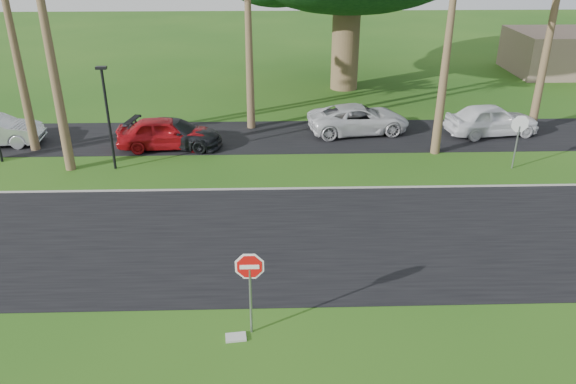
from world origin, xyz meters
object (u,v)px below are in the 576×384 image
(car_minivan, at_px, (359,119))
(car_dark, at_px, (175,134))
(stop_sign_near, at_px, (250,277))
(stop_sign_far, at_px, (519,131))
(car_red, at_px, (165,133))
(car_pickup, at_px, (492,120))

(car_minivan, bearing_deg, car_dark, 92.92)
(car_minivan, bearing_deg, stop_sign_near, 154.08)
(stop_sign_far, height_order, car_minivan, stop_sign_far)
(stop_sign_near, xyz_separation_m, car_red, (-4.63, 14.03, -1.00))
(stop_sign_near, relative_size, car_pickup, 0.55)
(car_pickup, bearing_deg, car_red, 86.91)
(car_dark, bearing_deg, stop_sign_far, -90.86)
(car_red, bearing_deg, car_minivan, -81.85)
(car_dark, bearing_deg, car_minivan, -68.38)
(stop_sign_near, height_order, car_minivan, stop_sign_near)
(car_red, xyz_separation_m, car_pickup, (16.71, 1.44, 0.04))
(car_minivan, xyz_separation_m, car_pickup, (6.88, -0.54, 0.07))
(stop_sign_far, distance_m, car_dark, 16.03)
(car_dark, relative_size, car_pickup, 0.98)
(stop_sign_far, height_order, car_red, stop_sign_far)
(car_red, bearing_deg, stop_sign_far, -103.90)
(stop_sign_far, relative_size, car_red, 0.58)
(car_dark, xyz_separation_m, car_minivan, (9.36, 1.80, 0.06))
(stop_sign_far, relative_size, car_pickup, 0.55)
(car_red, relative_size, car_pickup, 0.95)
(car_minivan, distance_m, car_pickup, 6.90)
(car_dark, bearing_deg, car_pickup, -74.81)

